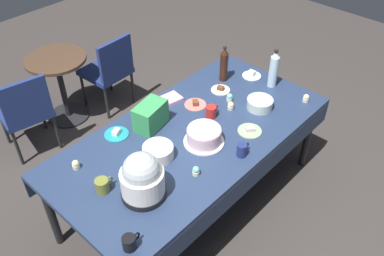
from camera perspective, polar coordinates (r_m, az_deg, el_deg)
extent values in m
plane|color=#383330|center=(3.60, 0.00, -9.82)|extent=(9.00, 9.00, 0.00)
cube|color=navy|center=(3.08, 0.00, -1.00)|extent=(2.20, 1.10, 0.04)
cylinder|color=black|center=(3.80, 15.84, -0.98)|extent=(0.06, 0.06, 0.71)
cylinder|color=black|center=(3.22, -19.12, -11.05)|extent=(0.06, 0.06, 0.71)
cylinder|color=black|center=(4.17, 4.77, 4.71)|extent=(0.06, 0.06, 0.71)
cube|color=navy|center=(2.92, 7.95, -7.37)|extent=(2.20, 0.01, 0.18)
cube|color=navy|center=(3.46, -6.65, 1.63)|extent=(2.20, 0.01, 0.18)
cylinder|color=silver|center=(2.99, 1.66, -1.92)|extent=(0.30, 0.30, 0.01)
cylinder|color=beige|center=(2.95, 1.68, -1.06)|extent=(0.25, 0.25, 0.11)
cylinder|color=silver|center=(2.91, 1.70, -0.22)|extent=(0.24, 0.24, 0.01)
cylinder|color=black|center=(2.64, -6.75, -8.91)|extent=(0.29, 0.29, 0.04)
cylinder|color=white|center=(2.57, -6.92, -7.44)|extent=(0.28, 0.28, 0.16)
sphere|color=#B2BCC1|center=(2.50, -7.09, -5.91)|extent=(0.24, 0.24, 0.24)
cylinder|color=#B2C6BC|center=(3.34, 9.43, 3.38)|extent=(0.21, 0.21, 0.08)
cylinder|color=silver|center=(2.85, -4.71, -3.37)|extent=(0.22, 0.22, 0.09)
cylinder|color=beige|center=(3.52, 3.99, 5.31)|extent=(0.16, 0.16, 0.01)
cube|color=brown|center=(3.51, 4.01, 5.59)|extent=(0.06, 0.07, 0.03)
cylinder|color=teal|center=(3.11, -10.48, -0.85)|extent=(0.18, 0.18, 0.01)
cube|color=white|center=(3.09, -10.52, -0.54)|extent=(0.08, 0.07, 0.04)
cylinder|color=white|center=(3.74, 8.31, 7.22)|extent=(0.17, 0.17, 0.01)
cube|color=white|center=(3.73, 8.35, 7.59)|extent=(0.04, 0.06, 0.05)
cylinder|color=#E07266|center=(3.34, 0.46, 3.28)|extent=(0.18, 0.18, 0.01)
cube|color=brown|center=(3.33, 0.47, 3.56)|extent=(0.07, 0.08, 0.03)
cylinder|color=#8CA87F|center=(3.11, 8.05, -0.40)|extent=(0.18, 0.18, 0.01)
cube|color=beige|center=(3.10, 8.08, -0.13)|extent=(0.08, 0.07, 0.03)
cylinder|color=beige|center=(3.51, 15.57, 3.81)|extent=(0.05, 0.05, 0.03)
sphere|color=beige|center=(3.49, 15.65, 4.19)|extent=(0.05, 0.05, 0.05)
cylinder|color=beige|center=(3.40, 5.25, 4.03)|extent=(0.05, 0.05, 0.03)
sphere|color=#6BC6B2|center=(3.38, 5.28, 4.42)|extent=(0.05, 0.05, 0.05)
cylinder|color=beige|center=(2.90, -15.85, -5.17)|extent=(0.05, 0.05, 0.03)
sphere|color=beige|center=(2.88, -15.95, -4.77)|extent=(0.05, 0.05, 0.05)
cylinder|color=beige|center=(3.31, 5.40, 2.87)|extent=(0.05, 0.05, 0.03)
sphere|color=beige|center=(3.29, 5.43, 3.27)|extent=(0.05, 0.05, 0.05)
cylinder|color=beige|center=(2.75, 0.56, -6.25)|extent=(0.05, 0.05, 0.03)
sphere|color=#6BC6B2|center=(2.73, 0.56, -5.83)|extent=(0.05, 0.05, 0.05)
cylinder|color=silver|center=(3.57, 11.27, 7.72)|extent=(0.08, 0.08, 0.28)
cone|color=silver|center=(3.49, 11.61, 10.01)|extent=(0.07, 0.07, 0.05)
cylinder|color=black|center=(3.47, 11.69, 10.49)|extent=(0.03, 0.03, 0.02)
cylinder|color=#33190F|center=(3.60, 4.47, 8.48)|extent=(0.07, 0.07, 0.26)
cone|color=#33190F|center=(3.52, 4.60, 10.63)|extent=(0.06, 0.06, 0.05)
cylinder|color=black|center=(3.50, 4.63, 11.12)|extent=(0.03, 0.03, 0.02)
cylinder|color=black|center=(2.39, -8.76, -15.55)|extent=(0.08, 0.08, 0.09)
torus|color=black|center=(2.40, -7.81, -14.78)|extent=(0.06, 0.01, 0.06)
cylinder|color=olive|center=(2.69, -12.41, -7.86)|extent=(0.09, 0.09, 0.10)
torus|color=olive|center=(2.70, -11.48, -7.16)|extent=(0.06, 0.01, 0.06)
cylinder|color=navy|center=(2.88, 6.95, -3.07)|extent=(0.07, 0.07, 0.10)
torus|color=navy|center=(2.90, 7.53, -2.52)|extent=(0.06, 0.01, 0.06)
cylinder|color=#B2231E|center=(3.20, 2.66, 2.27)|extent=(0.08, 0.08, 0.10)
torus|color=#B2231E|center=(3.23, 3.29, 2.76)|extent=(0.06, 0.01, 0.06)
cube|color=#338C4C|center=(3.09, -5.81, 1.72)|extent=(0.29, 0.21, 0.20)
cube|color=pink|center=(3.41, -2.80, 4.19)|extent=(0.16, 0.16, 0.02)
cube|color=navy|center=(4.12, -22.34, 2.19)|extent=(0.51, 0.51, 0.05)
cube|color=navy|center=(3.83, -22.18, 3.41)|extent=(0.42, 0.11, 0.40)
cylinder|color=black|center=(4.43, -20.19, 2.00)|extent=(0.03, 0.03, 0.40)
cylinder|color=black|center=(4.38, -24.70, 0.10)|extent=(0.03, 0.03, 0.40)
cylinder|color=black|center=(4.14, -18.31, -0.54)|extent=(0.03, 0.03, 0.40)
cylinder|color=black|center=(4.08, -23.14, -2.61)|extent=(0.03, 0.03, 0.40)
cube|color=navy|center=(4.48, -11.98, 7.75)|extent=(0.47, 0.47, 0.05)
cube|color=navy|center=(4.23, -10.59, 9.47)|extent=(0.42, 0.06, 0.40)
cylinder|color=black|center=(4.83, -11.42, 7.17)|extent=(0.03, 0.03, 0.40)
cylinder|color=black|center=(4.64, -14.90, 5.12)|extent=(0.03, 0.03, 0.40)
cylinder|color=black|center=(4.58, -8.26, 5.63)|extent=(0.03, 0.03, 0.40)
cylinder|color=black|center=(4.39, -11.80, 3.41)|extent=(0.03, 0.03, 0.40)
cylinder|color=#473323|center=(4.26, -18.52, 9.08)|extent=(0.60, 0.60, 0.03)
cylinder|color=black|center=(4.44, -17.60, 5.22)|extent=(0.06, 0.06, 0.67)
cylinder|color=black|center=(4.64, -16.77, 1.72)|extent=(0.44, 0.44, 0.02)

